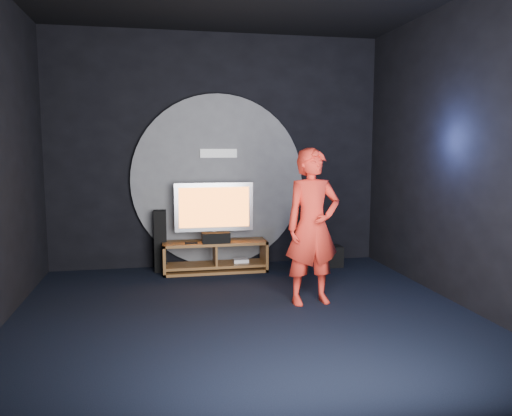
{
  "coord_description": "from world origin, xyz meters",
  "views": [
    {
      "loc": [
        -0.9,
        -5.08,
        1.82
      ],
      "look_at": [
        0.31,
        1.05,
        1.05
      ],
      "focal_mm": 35.0,
      "sensor_mm": 36.0,
      "label": 1
    }
  ],
  "objects": [
    {
      "name": "wall_disc_panel",
      "position": [
        0.0,
        2.44,
        1.3
      ],
      "size": [
        2.6,
        0.11,
        2.6
      ],
      "color": "#515156",
      "rests_on": "ground"
    },
    {
      "name": "front_wall",
      "position": [
        0.0,
        -2.5,
        1.75
      ],
      "size": [
        5.0,
        0.04,
        3.5
      ],
      "primitive_type": "cube",
      "color": "black",
      "rests_on": "ground"
    },
    {
      "name": "back_wall",
      "position": [
        0.0,
        2.5,
        1.75
      ],
      "size": [
        5.0,
        0.04,
        3.5
      ],
      "primitive_type": "cube",
      "color": "black",
      "rests_on": "ground"
    },
    {
      "name": "tv",
      "position": [
        -0.11,
        2.12,
        0.91
      ],
      "size": [
        1.15,
        0.22,
        0.85
      ],
      "color": "#B1B1B9",
      "rests_on": "media_console"
    },
    {
      "name": "center_speaker",
      "position": [
        -0.11,
        1.9,
        0.53
      ],
      "size": [
        0.4,
        0.15,
        0.15
      ],
      "primitive_type": "cube",
      "color": "black",
      "rests_on": "media_console"
    },
    {
      "name": "player",
      "position": [
        0.84,
        0.36,
        0.9
      ],
      "size": [
        0.7,
        0.5,
        1.81
      ],
      "primitive_type": "imported",
      "rotation": [
        0.0,
        0.0,
        0.11
      ],
      "color": "red",
      "rests_on": "ground"
    },
    {
      "name": "right_wall",
      "position": [
        2.5,
        0.0,
        1.75
      ],
      "size": [
        0.04,
        5.0,
        3.5
      ],
      "primitive_type": "cube",
      "color": "black",
      "rests_on": "ground"
    },
    {
      "name": "subwoofer",
      "position": [
        1.68,
        2.03,
        0.16
      ],
      "size": [
        0.29,
        0.29,
        0.32
      ],
      "primitive_type": "cube",
      "color": "black",
      "rests_on": "ground"
    },
    {
      "name": "tower_speaker_right",
      "position": [
        1.11,
        1.75,
        0.45
      ],
      "size": [
        0.18,
        0.2,
        0.9
      ],
      "primitive_type": "cube",
      "color": "black",
      "rests_on": "ground"
    },
    {
      "name": "tower_speaker_left",
      "position": [
        -0.89,
        2.21,
        0.45
      ],
      "size": [
        0.18,
        0.2,
        0.9
      ],
      "primitive_type": "cube",
      "color": "black",
      "rests_on": "ground"
    },
    {
      "name": "floor",
      "position": [
        0.0,
        0.0,
        0.0
      ],
      "size": [
        5.0,
        5.0,
        0.0
      ],
      "primitive_type": "plane",
      "color": "black",
      "rests_on": "ground"
    },
    {
      "name": "media_console",
      "position": [
        -0.1,
        2.05,
        0.19
      ],
      "size": [
        1.51,
        0.45,
        0.45
      ],
      "color": "brown",
      "rests_on": "ground"
    },
    {
      "name": "remote",
      "position": [
        -0.46,
        1.93,
        0.46
      ],
      "size": [
        0.18,
        0.05,
        0.02
      ],
      "primitive_type": "cube",
      "color": "black",
      "rests_on": "media_console"
    }
  ]
}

